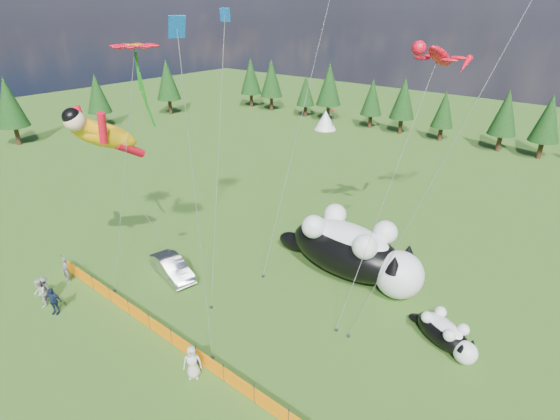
% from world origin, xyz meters
% --- Properties ---
extents(ground, '(160.00, 160.00, 0.00)m').
position_xyz_m(ground, '(0.00, 0.00, 0.00)').
color(ground, '#15380A').
rests_on(ground, ground).
extents(safety_fence, '(22.06, 0.06, 1.10)m').
position_xyz_m(safety_fence, '(0.00, -3.00, 0.50)').
color(safety_fence, '#262626').
rests_on(safety_fence, ground).
extents(tree_line, '(90.00, 4.00, 8.00)m').
position_xyz_m(tree_line, '(0.00, 45.00, 4.00)').
color(tree_line, black).
rests_on(tree_line, ground).
extents(festival_tents, '(50.00, 3.20, 2.80)m').
position_xyz_m(festival_tents, '(11.00, 40.00, 1.40)').
color(festival_tents, white).
rests_on(festival_tents, ground).
extents(cat_large, '(11.37, 4.38, 4.11)m').
position_xyz_m(cat_large, '(4.91, 9.04, 1.95)').
color(cat_large, black).
rests_on(cat_large, ground).
extents(cat_small, '(4.32, 2.87, 1.65)m').
position_xyz_m(cat_small, '(12.34, 6.31, 0.78)').
color(cat_small, black).
rests_on(cat_small, ground).
extents(car, '(4.39, 2.32, 1.37)m').
position_xyz_m(car, '(-4.31, 1.21, 0.69)').
color(car, '#AFAFB3').
rests_on(car, ground).
extents(spectator_a, '(0.69, 0.48, 1.83)m').
position_xyz_m(spectator_a, '(-9.18, -3.60, 0.92)').
color(spectator_a, slate).
rests_on(spectator_a, ground).
extents(spectator_b, '(1.04, 0.89, 1.85)m').
position_xyz_m(spectator_b, '(-7.89, -5.85, 0.93)').
color(spectator_b, beige).
rests_on(spectator_b, ground).
extents(spectator_c, '(1.16, 1.00, 1.77)m').
position_xyz_m(spectator_c, '(-6.57, -5.68, 0.88)').
color(spectator_c, '#16213D').
rests_on(spectator_c, ground).
extents(spectator_d, '(1.00, 0.53, 1.53)m').
position_xyz_m(spectator_d, '(-8.49, -5.35, 0.77)').
color(spectator_d, slate).
rests_on(spectator_d, ground).
extents(spectator_e, '(1.06, 1.05, 1.85)m').
position_xyz_m(spectator_e, '(3.60, -3.73, 0.92)').
color(spectator_e, beige).
rests_on(spectator_e, ground).
extents(superhero_kite, '(4.98, 5.77, 12.18)m').
position_xyz_m(superhero_kite, '(-6.65, -0.70, 9.82)').
color(superhero_kite, '#FBB40D').
rests_on(superhero_kite, ground).
extents(gecko_kite, '(3.33, 14.16, 17.63)m').
position_xyz_m(gecko_kite, '(6.79, 14.68, 13.81)').
color(gecko_kite, red).
rests_on(gecko_kite, ground).
extents(flower_kite, '(3.60, 5.65, 14.95)m').
position_xyz_m(flower_kite, '(-5.64, 1.46, 14.44)').
color(flower_kite, red).
rests_on(flower_kite, ground).
extents(diamond_kite_a, '(2.95, 5.19, 17.22)m').
position_xyz_m(diamond_kite_a, '(-2.03, 4.97, 15.40)').
color(diamond_kite_a, blue).
rests_on(diamond_kite_a, ground).
extents(diamond_kite_c, '(0.60, 1.19, 16.79)m').
position_xyz_m(diamond_kite_c, '(3.32, -2.55, 15.38)').
color(diamond_kite_c, blue).
rests_on(diamond_kite_c, ground).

